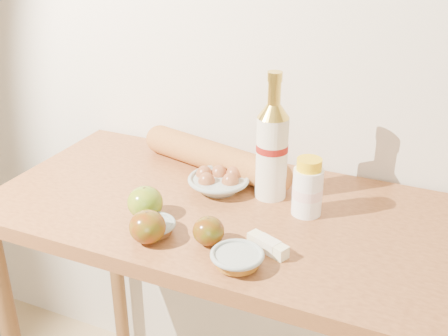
{
  "coord_description": "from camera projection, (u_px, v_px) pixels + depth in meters",
  "views": [
    {
      "loc": [
        0.48,
        0.07,
        1.58
      ],
      "look_at": [
        0.0,
        1.15,
        1.02
      ],
      "focal_mm": 45.0,
      "sensor_mm": 36.0,
      "label": 1
    }
  ],
  "objects": [
    {
      "name": "sugar_bowl",
      "position": [
        154.0,
        227.0,
        1.27
      ],
      "size": [
        0.12,
        0.12,
        0.03
      ],
      "rotation": [
        0.0,
        0.0,
        -0.23
      ],
      "color": "gray",
      "rests_on": "table"
    },
    {
      "name": "baguette",
      "position": [
        214.0,
        157.0,
        1.56
      ],
      "size": [
        0.5,
        0.2,
        0.08
      ],
      "rotation": [
        0.0,
        0.0,
        -0.24
      ],
      "color": "#C8803D",
      "rests_on": "table"
    },
    {
      "name": "cream_bottle",
      "position": [
        308.0,
        189.0,
        1.33
      ],
      "size": [
        0.08,
        0.08,
        0.14
      ],
      "rotation": [
        0.0,
        0.0,
        -0.08
      ],
      "color": "white",
      "rests_on": "table"
    },
    {
      "name": "egg_bowl",
      "position": [
        219.0,
        181.0,
        1.46
      ],
      "size": [
        0.21,
        0.21,
        0.06
      ],
      "rotation": [
        0.0,
        0.0,
        0.39
      ],
      "color": "#96A49E",
      "rests_on": "table"
    },
    {
      "name": "bourbon_bottle",
      "position": [
        272.0,
        148.0,
        1.38
      ],
      "size": [
        0.08,
        0.08,
        0.33
      ],
      "rotation": [
        0.0,
        0.0,
        0.02
      ],
      "color": "beige",
      "rests_on": "table"
    },
    {
      "name": "apple_redgreen_right",
      "position": [
        208.0,
        231.0,
        1.22
      ],
      "size": [
        0.09,
        0.09,
        0.06
      ],
      "rotation": [
        0.0,
        0.0,
        0.26
      ],
      "color": "maroon",
      "rests_on": "table"
    },
    {
      "name": "butter_stick",
      "position": [
        268.0,
        245.0,
        1.21
      ],
      "size": [
        0.1,
        0.07,
        0.03
      ],
      "rotation": [
        0.0,
        0.0,
        -0.4
      ],
      "color": "#F4EFBD",
      "rests_on": "table"
    },
    {
      "name": "back_wall",
      "position": [
        280.0,
        19.0,
        1.48
      ],
      "size": [
        3.5,
        0.02,
        2.6
      ],
      "primitive_type": "cube",
      "color": "beige",
      "rests_on": "ground"
    },
    {
      "name": "apple_redgreen_front",
      "position": [
        148.0,
        227.0,
        1.23
      ],
      "size": [
        0.1,
        0.1,
        0.08
      ],
      "rotation": [
        0.0,
        0.0,
        -0.22
      ],
      "color": "maroon",
      "rests_on": "table"
    },
    {
      "name": "apple_yellowgreen",
      "position": [
        145.0,
        202.0,
        1.33
      ],
      "size": [
        0.09,
        0.09,
        0.08
      ],
      "rotation": [
        0.0,
        0.0,
        -0.0
      ],
      "color": "olive",
      "rests_on": "table"
    },
    {
      "name": "table",
      "position": [
        229.0,
        249.0,
        1.44
      ],
      "size": [
        1.2,
        0.6,
        0.9
      ],
      "color": "#AB6837",
      "rests_on": "ground"
    },
    {
      "name": "syrup_bowl",
      "position": [
        237.0,
        259.0,
        1.16
      ],
      "size": [
        0.13,
        0.13,
        0.03
      ],
      "rotation": [
        0.0,
        0.0,
        -0.11
      ],
      "color": "#96A49F",
      "rests_on": "table"
    }
  ]
}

